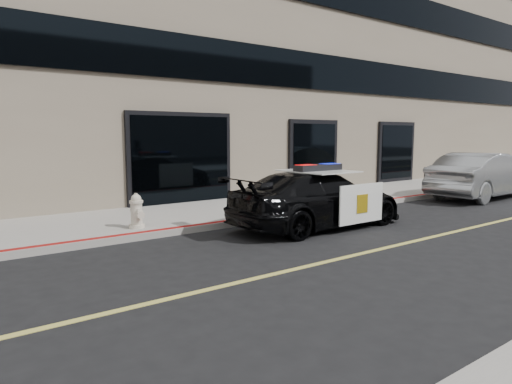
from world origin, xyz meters
TOP-DOWN VIEW (x-y plane):
  - ground at (0.00, 0.00)m, footprint 120.00×120.00m
  - sidewalk_n at (0.00, 5.25)m, footprint 60.00×3.50m
  - building_n at (0.00, 10.50)m, footprint 60.00×7.00m
  - police_car at (0.17, 2.27)m, footprint 2.12×4.63m
  - silver_sedan at (8.24, 2.42)m, footprint 1.90×4.89m
  - fire_hydrant at (-3.62, 4.08)m, footprint 0.35×0.49m

SIDE VIEW (x-z plane):
  - ground at x=0.00m, z-range 0.00..0.00m
  - sidewalk_n at x=0.00m, z-range 0.00..0.15m
  - fire_hydrant at x=-3.62m, z-range 0.13..0.90m
  - police_car at x=0.17m, z-range -0.08..1.44m
  - silver_sedan at x=8.24m, z-range 0.00..1.59m
  - building_n at x=0.00m, z-range 0.00..12.00m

